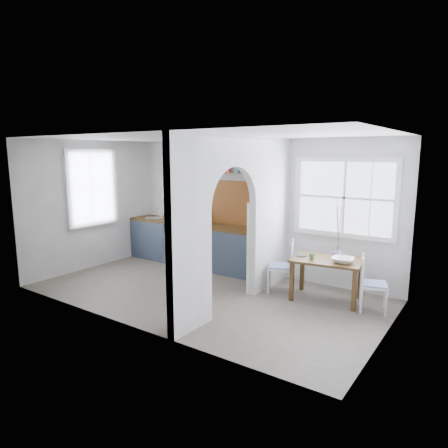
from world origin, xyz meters
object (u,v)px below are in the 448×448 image
Objects in this scene: chair_left at (280,266)px; vase at (337,253)px; chair_right at (374,284)px; kettle at (256,225)px; dining_table at (326,279)px.

chair_left is 0.97m from vase.
chair_left is 1.54m from chair_right.
vase is at bearing 55.33° from chair_right.
dining_table is at bearing -10.17° from kettle.
chair_left is at bearing 176.26° from dining_table.
kettle reaches higher than vase.
kettle is at bearing 63.87° from chair_right.
chair_left is 5.21× the size of vase.
chair_left is at bearing -25.97° from kettle.
dining_table is 1.29× the size of chair_right.
chair_right is (1.54, 0.01, -0.03)m from chair_left.
vase is (0.90, 0.21, 0.32)m from chair_left.
chair_left is 0.98m from kettle.
dining_table is 1.21× the size of chair_left.
chair_right is at bearing -11.79° from dining_table.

